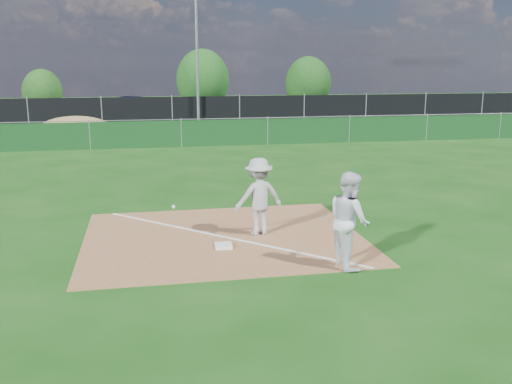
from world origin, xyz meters
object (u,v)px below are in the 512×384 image
(tree_left, at_px, (42,92))
(tree_right, at_px, (308,83))
(runner, at_px, (349,220))
(tree_mid, at_px, (203,80))
(play_at_first, at_px, (259,197))
(car_mid, at_px, (141,109))
(first_base, at_px, (224,246))
(car_left, at_px, (41,113))
(light_pole, at_px, (197,58))
(car_right, at_px, (257,109))

(tree_left, distance_m, tree_right, 19.81)
(runner, distance_m, tree_mid, 34.75)
(play_at_first, height_order, tree_left, tree_left)
(car_mid, bearing_deg, first_base, 161.90)
(first_base, height_order, tree_right, tree_right)
(car_mid, bearing_deg, tree_right, -85.69)
(first_base, height_order, tree_left, tree_left)
(first_base, bearing_deg, tree_right, 71.06)
(car_left, bearing_deg, tree_right, -49.18)
(tree_mid, bearing_deg, play_at_first, -93.67)
(runner, xyz_separation_m, tree_left, (-10.79, 33.85, 0.79))
(light_pole, xyz_separation_m, tree_left, (-10.23, 9.94, -2.30))
(first_base, distance_m, tree_left, 33.53)
(light_pole, xyz_separation_m, car_left, (-9.41, 3.91, -3.30))
(play_at_first, distance_m, tree_right, 33.44)
(light_pole, distance_m, first_base, 22.82)
(light_pole, relative_size, car_mid, 1.61)
(tree_mid, height_order, tree_right, tree_mid)
(light_pole, bearing_deg, runner, -88.66)
(runner, bearing_deg, car_left, 13.35)
(runner, height_order, tree_right, tree_right)
(light_pole, relative_size, car_left, 1.97)
(light_pole, xyz_separation_m, runner, (0.56, -23.91, -3.09))
(tree_right, bearing_deg, car_left, -161.77)
(light_pole, bearing_deg, tree_left, 135.82)
(first_base, bearing_deg, tree_left, 104.93)
(light_pole, height_order, car_mid, light_pole)
(runner, height_order, car_left, runner)
(car_right, bearing_deg, play_at_first, 171.80)
(light_pole, relative_size, runner, 4.40)
(play_at_first, distance_m, car_right, 26.63)
(play_at_first, relative_size, car_mid, 0.51)
(car_left, height_order, tree_left, tree_left)
(car_mid, bearing_deg, runner, 166.12)
(runner, height_order, car_mid, runner)
(light_pole, bearing_deg, car_right, 45.88)
(play_at_first, height_order, runner, runner)
(car_mid, distance_m, tree_mid, 8.54)
(tree_mid, bearing_deg, first_base, -95.13)
(first_base, bearing_deg, play_at_first, 41.51)
(car_left, relative_size, tree_left, 1.23)
(play_at_first, bearing_deg, runner, -61.13)
(runner, bearing_deg, tree_left, 11.32)
(runner, bearing_deg, car_mid, 1.57)
(tree_left, bearing_deg, car_right, -20.36)
(car_left, height_order, car_right, car_right)
(car_left, xyz_separation_m, tree_mid, (10.79, 6.88, 1.76))
(car_right, relative_size, tree_left, 1.44)
(car_mid, bearing_deg, tree_left, 26.84)
(runner, distance_m, tree_right, 35.27)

